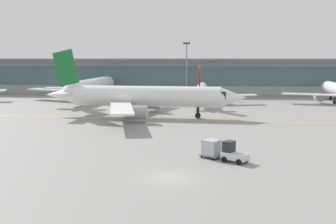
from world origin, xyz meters
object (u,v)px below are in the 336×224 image
Objects in this scene: gate_airplane_2 at (201,92)px; apron_light_mast_1 at (186,67)px; taxiing_regional_jet at (144,97)px; cargo_dolly_lead at (211,148)px; gate_airplane_1 at (91,86)px; baggage_tug at (233,153)px.

apron_light_mast_1 is (-3.97, 16.01, 4.97)m from gate_airplane_2.
gate_airplane_2 is 23.33m from taxiing_regional_jet.
gate_airplane_1 is at bearing 151.87° from cargo_dolly_lead.
gate_airplane_1 is 25.58m from apron_light_mast_1.
apron_light_mast_1 reaches higher than gate_airplane_1.
gate_airplane_2 is 1.90× the size of apron_light_mast_1.
gate_airplane_2 is 49.31m from cargo_dolly_lead.
taxiing_regional_jet is 30.32m from cargo_dolly_lead.
gate_airplane_1 reaches higher than gate_airplane_2.
taxiing_regional_jet is at bearing 146.26° from cargo_dolly_lead.
gate_airplane_1 is 26.05m from gate_airplane_2.
baggage_tug is at bearing -0.00° from cargo_dolly_lead.
cargo_dolly_lead is at bearing -64.62° from taxiing_regional_jet.
baggage_tug is 67.56m from apron_light_mast_1.
cargo_dolly_lead is at bearing -176.87° from gate_airplane_2.
baggage_tug is (13.49, -29.53, -2.63)m from taxiing_regional_jet.
gate_airplane_1 is 1.27× the size of gate_airplane_2.
apron_light_mast_1 is (5.66, 37.24, 4.06)m from taxiing_regional_jet.
apron_light_mast_1 reaches higher than gate_airplane_2.
apron_light_mast_1 is at bearing -54.45° from gate_airplane_1.
apron_light_mast_1 is at bearing 131.01° from baggage_tug.
gate_airplane_2 reaches higher than cargo_dolly_lead.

